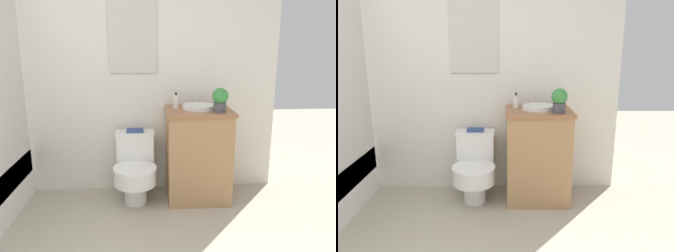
% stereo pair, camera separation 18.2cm
% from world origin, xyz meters
% --- Properties ---
extents(wall_back, '(3.52, 0.07, 2.50)m').
position_xyz_m(wall_back, '(0.01, 2.07, 1.26)').
color(wall_back, silver).
rests_on(wall_back, ground_plane).
extents(toilet, '(0.39, 0.54, 0.64)m').
position_xyz_m(toilet, '(0.36, 1.77, 0.33)').
color(toilet, white).
rests_on(toilet, ground_plane).
extents(vanity, '(0.60, 0.50, 0.87)m').
position_xyz_m(vanity, '(0.95, 1.78, 0.44)').
color(vanity, '#AD7F51').
rests_on(vanity, ground_plane).
extents(sink, '(0.30, 0.33, 0.13)m').
position_xyz_m(sink, '(0.95, 1.80, 0.89)').
color(sink, white).
rests_on(sink, vanity).
extents(soap_bottle, '(0.05, 0.05, 0.15)m').
position_xyz_m(soap_bottle, '(0.75, 1.86, 0.93)').
color(soap_bottle, silver).
rests_on(soap_bottle, vanity).
extents(potted_plant, '(0.14, 0.14, 0.21)m').
position_xyz_m(potted_plant, '(1.12, 1.65, 0.98)').
color(potted_plant, '#4C4C51').
rests_on(potted_plant, vanity).
extents(book_on_tank, '(0.16, 0.11, 0.02)m').
position_xyz_m(book_on_tank, '(0.36, 1.90, 0.65)').
color(book_on_tank, '#33477F').
rests_on(book_on_tank, toilet).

